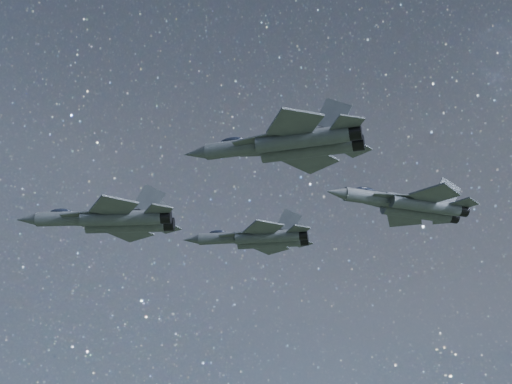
{
  "coord_description": "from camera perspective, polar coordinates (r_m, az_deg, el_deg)",
  "views": [
    {
      "loc": [
        -9.15,
        -72.73,
        105.86
      ],
      "look_at": [
        -2.6,
        1.57,
        141.28
      ],
      "focal_mm": 50.0,
      "sensor_mm": 36.0,
      "label": 1
    }
  ],
  "objects": [
    {
      "name": "jet_slot",
      "position": [
        84.86,
        12.19,
        -1.01
      ],
      "size": [
        18.4,
        12.59,
        4.62
      ],
      "rotation": [
        0.0,
        0.0,
        0.22
      ],
      "color": "#3A4048"
    },
    {
      "name": "jet_lead",
      "position": [
        86.04,
        -11.58,
        -2.18
      ],
      "size": [
        19.9,
        13.82,
        5.0
      ],
      "rotation": [
        0.0,
        0.0,
        -0.15
      ],
      "color": "#3A4048"
    },
    {
      "name": "jet_left",
      "position": [
        91.31,
        0.14,
        -3.69
      ],
      "size": [
        17.17,
        11.75,
        4.31
      ],
      "rotation": [
        0.0,
        0.0,
        -0.22
      ],
      "color": "#3A4048"
    },
    {
      "name": "jet_right",
      "position": [
        69.24,
        2.7,
        3.89
      ],
      "size": [
        18.76,
        12.52,
        4.76
      ],
      "rotation": [
        0.0,
        0.0,
        -0.34
      ],
      "color": "#3A4048"
    }
  ]
}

